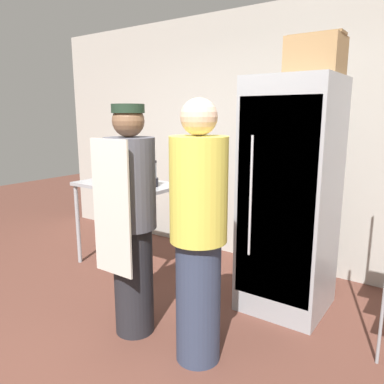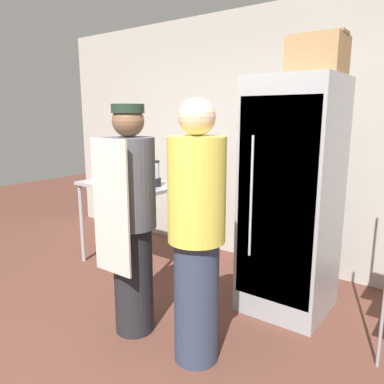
{
  "view_description": "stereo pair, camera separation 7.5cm",
  "coord_description": "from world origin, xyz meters",
  "px_view_note": "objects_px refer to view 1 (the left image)",
  "views": [
    {
      "loc": [
        1.66,
        -1.48,
        1.65
      ],
      "look_at": [
        0.07,
        0.78,
        1.07
      ],
      "focal_mm": 35.0,
      "sensor_mm": 36.0,
      "label": 1
    },
    {
      "loc": [
        1.72,
        -1.44,
        1.65
      ],
      "look_at": [
        0.07,
        0.78,
        1.07
      ],
      "focal_mm": 35.0,
      "sensor_mm": 36.0,
      "label": 2
    }
  ],
  "objects_px": {
    "cardboard_storage_box": "(315,56)",
    "person_customer": "(198,234)",
    "blender_pitcher": "(152,175)",
    "person_baker": "(131,219)",
    "refrigerator": "(290,198)",
    "donut_box": "(115,177)"
  },
  "relations": [
    {
      "from": "cardboard_storage_box",
      "to": "person_customer",
      "type": "relative_size",
      "value": 0.23
    },
    {
      "from": "blender_pitcher",
      "to": "person_baker",
      "type": "xyz_separation_m",
      "value": [
        0.6,
        -0.93,
        -0.15
      ]
    },
    {
      "from": "refrigerator",
      "to": "person_customer",
      "type": "height_order",
      "value": "refrigerator"
    },
    {
      "from": "refrigerator",
      "to": "person_customer",
      "type": "xyz_separation_m",
      "value": [
        -0.22,
        -1.04,
        -0.08
      ]
    },
    {
      "from": "donut_box",
      "to": "blender_pitcher",
      "type": "height_order",
      "value": "blender_pitcher"
    },
    {
      "from": "blender_pitcher",
      "to": "person_customer",
      "type": "relative_size",
      "value": 0.15
    },
    {
      "from": "blender_pitcher",
      "to": "person_customer",
      "type": "distance_m",
      "value": 1.52
    },
    {
      "from": "refrigerator",
      "to": "cardboard_storage_box",
      "type": "distance_m",
      "value": 1.12
    },
    {
      "from": "donut_box",
      "to": "person_baker",
      "type": "xyz_separation_m",
      "value": [
        1.16,
        -0.95,
        -0.08
      ]
    },
    {
      "from": "donut_box",
      "to": "person_customer",
      "type": "bearing_deg",
      "value": -28.32
    },
    {
      "from": "blender_pitcher",
      "to": "person_customer",
      "type": "xyz_separation_m",
      "value": [
        1.2,
        -0.93,
        -0.15
      ]
    },
    {
      "from": "refrigerator",
      "to": "person_customer",
      "type": "bearing_deg",
      "value": -101.74
    },
    {
      "from": "person_customer",
      "to": "person_baker",
      "type": "bearing_deg",
      "value": -179.38
    },
    {
      "from": "person_baker",
      "to": "person_customer",
      "type": "relative_size",
      "value": 0.98
    },
    {
      "from": "donut_box",
      "to": "cardboard_storage_box",
      "type": "distance_m",
      "value": 2.37
    },
    {
      "from": "person_baker",
      "to": "person_customer",
      "type": "xyz_separation_m",
      "value": [
        0.59,
        0.01,
        -0.0
      ]
    },
    {
      "from": "blender_pitcher",
      "to": "person_baker",
      "type": "distance_m",
      "value": 1.12
    },
    {
      "from": "donut_box",
      "to": "person_customer",
      "type": "xyz_separation_m",
      "value": [
        1.75,
        -0.94,
        -0.08
      ]
    },
    {
      "from": "blender_pitcher",
      "to": "cardboard_storage_box",
      "type": "bearing_deg",
      "value": 5.49
    },
    {
      "from": "refrigerator",
      "to": "donut_box",
      "type": "distance_m",
      "value": 1.97
    },
    {
      "from": "refrigerator",
      "to": "cardboard_storage_box",
      "type": "xyz_separation_m",
      "value": [
        0.13,
        0.04,
        1.12
      ]
    },
    {
      "from": "donut_box",
      "to": "cardboard_storage_box",
      "type": "relative_size",
      "value": 0.67
    }
  ]
}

